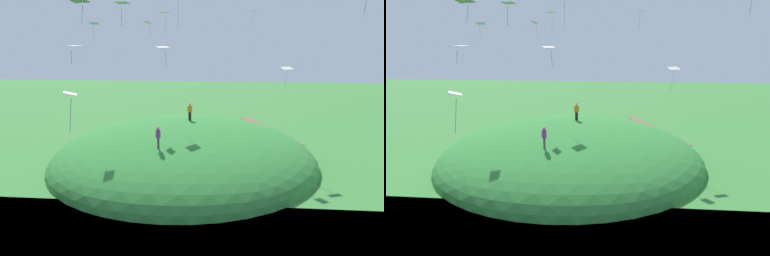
# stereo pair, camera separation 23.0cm
# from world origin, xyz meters

# --- Properties ---
(ground_plane) EXTENTS (160.00, 160.00, 0.00)m
(ground_plane) POSITION_xyz_m (0.00, 0.00, 0.00)
(ground_plane) COLOR #397D35
(grass_hill) EXTENTS (26.01, 24.74, 7.55)m
(grass_hill) POSITION_xyz_m (7.48, 1.53, 0.00)
(grass_hill) COLOR #317F34
(grass_hill) RESTS_ON ground_plane
(dirt_path) EXTENTS (15.73, 6.87, 0.04)m
(dirt_path) POSITION_xyz_m (21.83, -7.69, 0.02)
(dirt_path) COLOR brown
(dirt_path) RESTS_ON ground_plane
(person_with_child) EXTENTS (0.57, 0.57, 1.69)m
(person_with_child) POSITION_xyz_m (8.68, 1.09, 4.80)
(person_with_child) COLOR black
(person_with_child) RESTS_ON grass_hill
(person_walking_path) EXTENTS (0.50, 0.50, 1.72)m
(person_walking_path) POSITION_xyz_m (0.64, 2.72, 4.28)
(person_walking_path) COLOR brown
(person_walking_path) RESTS_ON grass_hill
(kite_0) EXTENTS (0.61, 0.81, 1.48)m
(kite_0) POSITION_xyz_m (6.26, 9.21, 12.62)
(kite_0) COLOR #F5D9D6
(kite_2) EXTENTS (1.34, 1.44, 1.13)m
(kite_2) POSITION_xyz_m (-3.51, 7.14, 10.90)
(kite_2) COLOR white
(kite_4) EXTENTS (0.91, 1.10, 1.67)m
(kite_4) POSITION_xyz_m (0.17, 4.97, 13.74)
(kite_4) COLOR white
(kite_6) EXTENTS (1.22, 1.24, 2.07)m
(kite_6) POSITION_xyz_m (9.73, 3.56, 13.71)
(kite_6) COLOR silver
(kite_7) EXTENTS (1.13, 1.05, 1.52)m
(kite_7) POSITION_xyz_m (10.66, -4.77, 13.84)
(kite_7) COLOR white
(kite_9) EXTENTS (1.04, 1.22, 2.17)m
(kite_9) POSITION_xyz_m (7.59, -7.66, 8.74)
(kite_9) COLOR silver
(kite_10) EXTENTS (1.23, 1.05, 2.32)m
(kite_10) POSITION_xyz_m (-7.25, 6.07, 8.32)
(kite_10) COLOR silver
(kite_11) EXTENTS (1.16, 1.37, 1.41)m
(kite_11) POSITION_xyz_m (-5.37, 6.02, 13.46)
(kite_11) COLOR white
(kite_12) EXTENTS (0.99, 1.07, 1.45)m
(kite_12) POSITION_xyz_m (0.39, 2.19, 10.72)
(kite_12) COLOR white
(kite_13) EXTENTS (0.87, 0.85, 1.25)m
(kite_13) POSITION_xyz_m (8.23, 4.88, 12.78)
(kite_13) COLOR silver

